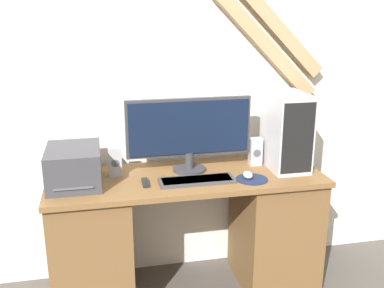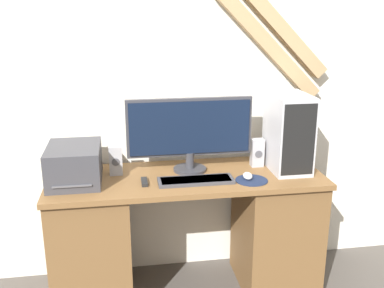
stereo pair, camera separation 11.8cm
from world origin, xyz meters
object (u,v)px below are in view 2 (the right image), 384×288
object	(u,v)px
computer_tower	(289,133)
speaker_right	(257,153)
keyboard	(196,180)
remote_control	(144,182)
monitor	(190,130)
speaker_left	(116,160)
printer	(74,164)
mouse	(248,176)

from	to	relation	value
computer_tower	speaker_right	world-z (taller)	computer_tower
keyboard	remote_control	world-z (taller)	keyboard
monitor	speaker_right	distance (m)	0.44
computer_tower	speaker_left	distance (m)	1.01
printer	speaker_left	bearing A→B (deg)	19.77
mouse	speaker_left	distance (m)	0.75
mouse	remote_control	distance (m)	0.57
computer_tower	speaker_right	distance (m)	0.23
keyboard	mouse	size ratio (longest dim) A/B	5.41
speaker_right	mouse	bearing A→B (deg)	-119.04
printer	remote_control	xyz separation A→B (m)	(0.37, -0.08, -0.09)
monitor	mouse	world-z (taller)	monitor
computer_tower	monitor	bearing A→B (deg)	173.02
keyboard	computer_tower	xyz separation A→B (m)	(0.56, 0.12, 0.21)
monitor	speaker_left	size ratio (longest dim) A/B	4.32
speaker_left	remote_control	size ratio (longest dim) A/B	1.45
mouse	computer_tower	distance (m)	0.36
mouse	remote_control	xyz separation A→B (m)	(-0.57, 0.04, -0.01)
printer	remote_control	bearing A→B (deg)	-12.86
keyboard	speaker_left	size ratio (longest dim) A/B	2.47
speaker_right	remote_control	xyz separation A→B (m)	(-0.69, -0.17, -0.08)
monitor	speaker_right	xyz separation A→B (m)	(0.41, 0.01, -0.16)
computer_tower	speaker_left	size ratio (longest dim) A/B	2.67
monitor	computer_tower	bearing A→B (deg)	-6.98
computer_tower	speaker_right	xyz separation A→B (m)	(-0.16, 0.08, -0.14)
monitor	computer_tower	distance (m)	0.57
keyboard	speaker_right	bearing A→B (deg)	26.32
computer_tower	speaker_right	size ratio (longest dim) A/B	2.67
monitor	speaker_left	distance (m)	0.46
mouse	monitor	bearing A→B (deg)	146.02
mouse	printer	xyz separation A→B (m)	(-0.94, 0.12, 0.08)
mouse	computer_tower	xyz separation A→B (m)	(0.27, 0.13, 0.20)
monitor	mouse	size ratio (longest dim) A/B	9.44
printer	speaker_right	size ratio (longest dim) A/B	2.19
computer_tower	printer	distance (m)	1.22
printer	keyboard	bearing A→B (deg)	-9.88
mouse	speaker_right	bearing A→B (deg)	60.96
mouse	printer	size ratio (longest dim) A/B	0.21
keyboard	printer	distance (m)	0.67
monitor	remote_control	world-z (taller)	monitor
keyboard	speaker_left	distance (m)	0.48
keyboard	speaker_right	xyz separation A→B (m)	(0.41, 0.20, 0.07)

